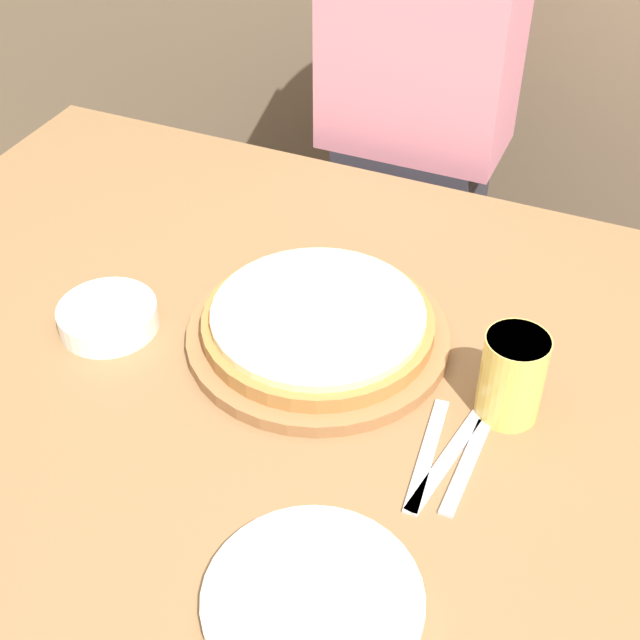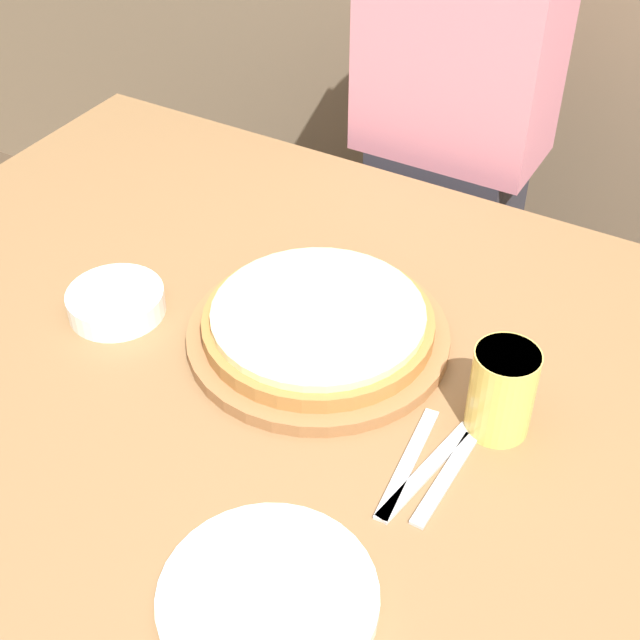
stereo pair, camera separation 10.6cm
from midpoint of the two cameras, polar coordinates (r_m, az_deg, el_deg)
name	(u,v)px [view 2 (the right image)]	position (r m, az deg, el deg)	size (l,w,h in m)	color
dining_table	(301,526)	(1.50, 0.84, -13.16)	(1.51, 1.05, 0.72)	olive
pizza_on_board	(320,328)	(1.25, 2.44, -0.60)	(0.37, 0.37, 0.06)	#99663D
beer_glass	(502,388)	(1.13, 14.26, -4.35)	(0.08, 0.08, 0.12)	#E5C65B
dinner_plate	(268,598)	(0.98, -0.11, -17.50)	(0.24, 0.24, 0.02)	white
side_bowl	(116,302)	(1.32, -10.70, 1.06)	(0.14, 0.14, 0.04)	white
fork	(408,463)	(1.11, 8.42, -9.13)	(0.04, 0.19, 0.00)	silver
dinner_knife	(427,470)	(1.11, 9.61, -9.59)	(0.05, 0.19, 0.00)	silver
spoon	(445,478)	(1.10, 10.82, -10.05)	(0.02, 0.16, 0.00)	silver
diner_person	(448,171)	(1.81, 9.88, 9.35)	(0.34, 0.20, 1.32)	#33333D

